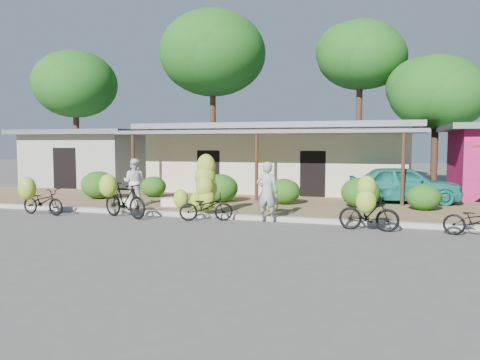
# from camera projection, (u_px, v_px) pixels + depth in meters

# --- Properties ---
(ground) EXTENTS (100.00, 100.00, 0.00)m
(ground) POSITION_uv_depth(u_px,v_px,m) (201.00, 229.00, 13.18)
(ground) COLOR #514E4B
(ground) RESTS_ON ground
(sidewalk) EXTENTS (60.00, 6.00, 0.12)m
(sidewalk) POSITION_uv_depth(u_px,v_px,m) (249.00, 205.00, 17.94)
(sidewalk) COLOR olive
(sidewalk) RESTS_ON ground
(curb) EXTENTS (60.00, 0.25, 0.15)m
(curb) POSITION_uv_depth(u_px,v_px,m) (224.00, 216.00, 15.08)
(curb) COLOR #A8A399
(curb) RESTS_ON ground
(shop_main) EXTENTS (13.00, 8.50, 3.35)m
(shop_main) POSITION_uv_depth(u_px,v_px,m) (281.00, 157.00, 23.47)
(shop_main) COLOR beige
(shop_main) RESTS_ON ground
(shop_grey) EXTENTS (7.00, 6.00, 3.15)m
(shop_grey) POSITION_uv_depth(u_px,v_px,m) (93.00, 158.00, 26.72)
(shop_grey) COLOR #A3A39E
(shop_grey) RESTS_ON ground
(tree_back_left) EXTENTS (5.28, 5.17, 8.16)m
(tree_back_left) POSITION_uv_depth(u_px,v_px,m) (74.00, 83.00, 29.16)
(tree_back_left) COLOR #43271A
(tree_back_left) RESTS_ON ground
(tree_far_center) EXTENTS (6.69, 6.69, 10.75)m
(tree_far_center) POSITION_uv_depth(u_px,v_px,m) (210.00, 52.00, 29.56)
(tree_far_center) COLOR #43271A
(tree_far_center) RESTS_ON ground
(tree_center_right) EXTENTS (5.14, 5.02, 9.59)m
(tree_center_right) POSITION_uv_depth(u_px,v_px,m) (357.00, 54.00, 27.47)
(tree_center_right) COLOR #43271A
(tree_center_right) RESTS_ON ground
(tree_near_right) EXTENTS (4.98, 4.85, 7.05)m
(tree_near_right) POSITION_uv_depth(u_px,v_px,m) (432.00, 91.00, 24.60)
(tree_near_right) COLOR #43271A
(tree_near_right) RESTS_ON ground
(hedge_0) EXTENTS (1.47, 1.32, 1.14)m
(hedge_0) POSITION_uv_depth(u_px,v_px,m) (99.00, 185.00, 19.50)
(hedge_0) COLOR #1A4F12
(hedge_0) RESTS_ON sidewalk
(hedge_1) EXTENTS (1.13, 1.02, 0.88)m
(hedge_1) POSITION_uv_depth(u_px,v_px,m) (153.00, 187.00, 20.12)
(hedge_1) COLOR #1A4F12
(hedge_1) RESTS_ON sidewalk
(hedge_2) EXTENTS (1.41, 1.27, 1.10)m
(hedge_2) POSITION_uv_depth(u_px,v_px,m) (220.00, 188.00, 18.37)
(hedge_2) COLOR #1A4F12
(hedge_2) RESTS_ON sidewalk
(hedge_3) EXTENTS (1.24, 1.12, 0.97)m
(hedge_3) POSITION_uv_depth(u_px,v_px,m) (284.00, 191.00, 17.73)
(hedge_3) COLOR #1A4F12
(hedge_3) RESTS_ON sidewalk
(hedge_4) EXTENTS (1.39, 1.25, 1.08)m
(hedge_4) POSITION_uv_depth(u_px,v_px,m) (360.00, 192.00, 16.79)
(hedge_4) COLOR #1A4F12
(hedge_4) RESTS_ON sidewalk
(hedge_5) EXTENTS (1.15, 1.04, 0.90)m
(hedge_5) POSITION_uv_depth(u_px,v_px,m) (424.00, 197.00, 16.10)
(hedge_5) COLOR #1A4F12
(hedge_5) RESTS_ON sidewalk
(bike_far_left) EXTENTS (1.78, 1.29, 1.34)m
(bike_far_left) POSITION_uv_depth(u_px,v_px,m) (40.00, 199.00, 15.71)
(bike_far_left) COLOR black
(bike_far_left) RESTS_ON ground
(bike_left) EXTENTS (2.00, 1.43, 1.46)m
(bike_left) POSITION_uv_depth(u_px,v_px,m) (122.00, 198.00, 15.11)
(bike_left) COLOR black
(bike_left) RESTS_ON ground
(bike_center) EXTENTS (1.76, 1.36, 2.08)m
(bike_center) POSITION_uv_depth(u_px,v_px,m) (206.00, 193.00, 14.88)
(bike_center) COLOR black
(bike_center) RESTS_ON ground
(bike_right) EXTENTS (1.68, 1.18, 1.58)m
(bike_right) POSITION_uv_depth(u_px,v_px,m) (368.00, 208.00, 12.77)
(bike_right) COLOR black
(bike_right) RESTS_ON ground
(bike_far_right) EXTENTS (1.75, 1.04, 0.87)m
(bike_far_right) POSITION_uv_depth(u_px,v_px,m) (477.00, 221.00, 12.02)
(bike_far_right) COLOR black
(bike_far_right) RESTS_ON ground
(loose_banana_a) EXTENTS (0.54, 0.46, 0.67)m
(loose_banana_a) POSITION_uv_depth(u_px,v_px,m) (181.00, 199.00, 16.63)
(loose_banana_a) COLOR #97B62D
(loose_banana_a) RESTS_ON sidewalk
(loose_banana_b) EXTENTS (0.52, 0.44, 0.65)m
(loose_banana_b) POSITION_uv_depth(u_px,v_px,m) (197.00, 201.00, 16.11)
(loose_banana_b) COLOR #97B62D
(loose_banana_b) RESTS_ON sidewalk
(loose_banana_c) EXTENTS (0.46, 0.39, 0.58)m
(loose_banana_c) POSITION_uv_depth(u_px,v_px,m) (272.00, 204.00, 15.64)
(loose_banana_c) COLOR #97B62D
(loose_banana_c) RESTS_ON sidewalk
(sack_near) EXTENTS (0.89, 0.49, 0.30)m
(sack_near) POSITION_uv_depth(u_px,v_px,m) (174.00, 202.00, 17.13)
(sack_near) COLOR silver
(sack_near) RESTS_ON sidewalk
(sack_far) EXTENTS (0.81, 0.52, 0.28)m
(sack_far) POSITION_uv_depth(u_px,v_px,m) (132.00, 203.00, 17.11)
(sack_far) COLOR silver
(sack_far) RESTS_ON sidewalk
(vendor) EXTENTS (0.70, 0.47, 1.87)m
(vendor) POSITION_uv_depth(u_px,v_px,m) (267.00, 192.00, 14.29)
(vendor) COLOR #989898
(vendor) RESTS_ON ground
(bystander) EXTENTS (0.92, 0.76, 1.74)m
(bystander) POSITION_uv_depth(u_px,v_px,m) (134.00, 182.00, 17.41)
(bystander) COLOR silver
(bystander) RESTS_ON sidewalk
(teal_van) EXTENTS (4.40, 2.14, 1.45)m
(teal_van) POSITION_uv_depth(u_px,v_px,m) (403.00, 184.00, 18.15)
(teal_van) COLOR #1C7E70
(teal_van) RESTS_ON sidewalk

